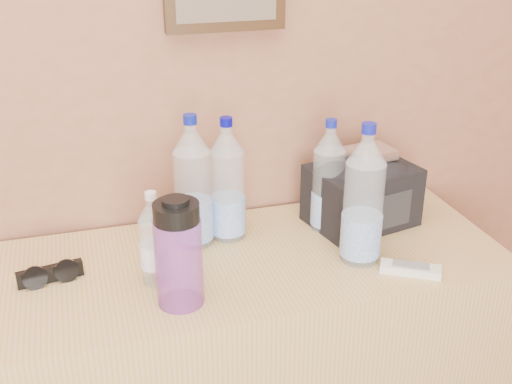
# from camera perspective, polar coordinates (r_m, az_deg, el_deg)

# --- Properties ---
(dresser) EXTENTS (1.24, 0.51, 0.77)m
(dresser) POSITION_cam_1_polar(r_m,az_deg,el_deg) (1.81, -0.12, -16.37)
(dresser) COLOR tan
(dresser) RESTS_ON ground
(pet_large_a) EXTENTS (0.09, 0.09, 0.34)m
(pet_large_a) POSITION_cam_1_polar(r_m,az_deg,el_deg) (1.59, -5.62, 0.32)
(pet_large_a) COLOR silver
(pet_large_a) RESTS_ON dresser
(pet_large_b) EXTENTS (0.09, 0.09, 0.32)m
(pet_large_b) POSITION_cam_1_polar(r_m,az_deg,el_deg) (1.62, -2.56, 0.56)
(pet_large_b) COLOR silver
(pet_large_b) RESTS_ON dresser
(pet_large_c) EXTENTS (0.08, 0.08, 0.30)m
(pet_large_c) POSITION_cam_1_polar(r_m,az_deg,el_deg) (1.67, 6.44, 0.93)
(pet_large_c) COLOR #ACC6D6
(pet_large_c) RESTS_ON dresser
(pet_large_d) EXTENTS (0.09, 0.09, 0.35)m
(pet_large_d) POSITION_cam_1_polar(r_m,az_deg,el_deg) (1.52, 9.52, -0.88)
(pet_large_d) COLOR white
(pet_large_d) RESTS_ON dresser
(pet_small) EXTENTS (0.06, 0.06, 0.22)m
(pet_small) POSITION_cam_1_polar(r_m,az_deg,el_deg) (1.46, -9.05, -4.51)
(pet_small) COLOR white
(pet_small) RESTS_ON dresser
(nalgene_bottle) EXTENTS (0.10, 0.10, 0.25)m
(nalgene_bottle) POSITION_cam_1_polar(r_m,az_deg,el_deg) (1.36, -6.91, -5.39)
(nalgene_bottle) COLOR purple
(nalgene_bottle) RESTS_ON dresser
(sunglasses) EXTENTS (0.16, 0.08, 0.04)m
(sunglasses) POSITION_cam_1_polar(r_m,az_deg,el_deg) (1.55, -17.83, -6.94)
(sunglasses) COLOR black
(sunglasses) RESTS_ON dresser
(ac_remote) EXTENTS (0.14, 0.11, 0.02)m
(ac_remote) POSITION_cam_1_polar(r_m,az_deg,el_deg) (1.56, 13.57, -6.68)
(ac_remote) COLOR silver
(ac_remote) RESTS_ON dresser
(toiletry_bag) EXTENTS (0.30, 0.24, 0.18)m
(toiletry_bag) POSITION_cam_1_polar(r_m,az_deg,el_deg) (1.73, 9.39, 0.04)
(toiletry_bag) COLOR black
(toiletry_bag) RESTS_ON dresser
(foil_packet) EXTENTS (0.13, 0.12, 0.02)m
(foil_packet) POSITION_cam_1_polar(r_m,az_deg,el_deg) (1.71, 10.11, 3.44)
(foil_packet) COLOR silver
(foil_packet) RESTS_ON toiletry_bag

